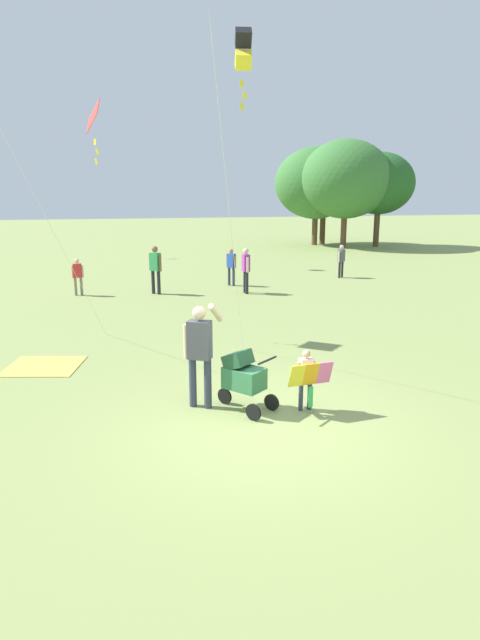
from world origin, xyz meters
TOP-DOWN VIEW (x-y plane):
  - ground_plane at (0.00, 0.00)m, footprint 120.00×120.00m
  - treeline_distant at (2.88, 25.61)m, footprint 36.83×7.36m
  - child_with_butterfly_kite at (0.87, 0.49)m, footprint 0.76×0.38m
  - person_adult_flyer at (-0.82, 1.02)m, footprint 0.69×0.51m
  - stroller at (-0.14, 0.76)m, footprint 0.93×1.02m
  - kite_adult_black at (0.61, 4.21)m, footprint 1.39×3.28m
  - kite_orange_delta at (-2.57, 6.11)m, footprint 1.91×3.11m
  - person_red_shirt at (1.98, 12.44)m, footprint 0.34×0.37m
  - person_sitting_far at (2.18, 10.82)m, footprint 0.23×0.51m
  - person_couple_left at (6.78, 13.33)m, footprint 0.37×0.31m
  - person_kid_running at (-0.92, 11.36)m, footprint 0.41×0.41m
  - person_back_turned at (-3.56, 11.66)m, footprint 0.41×0.18m
  - picnic_blanket at (-3.73, 3.83)m, footprint 1.72×1.63m

SIDE VIEW (x-z plane):
  - ground_plane at x=0.00m, z-range 0.00..0.00m
  - picnic_blanket at x=-3.73m, z-range 0.00..0.02m
  - stroller at x=-0.14m, z-range 0.09..1.12m
  - child_with_butterfly_kite at x=0.87m, z-range 0.10..1.15m
  - person_back_turned at x=-3.56m, z-range 0.11..1.39m
  - person_couple_left at x=6.78m, z-range 0.12..1.47m
  - person_red_shirt at x=1.98m, z-range 0.13..1.54m
  - person_sitting_far at x=2.18m, z-range 0.14..1.74m
  - person_kid_running at x=-0.92m, z-range 0.15..1.83m
  - person_adult_flyer at x=-0.82m, z-range 0.14..1.97m
  - treeline_distant at x=2.88m, z-range 0.62..7.10m
  - kite_orange_delta at x=-2.57m, z-range 2.20..7.87m
  - kite_adult_black at x=0.61m, z-range 2.95..9.75m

